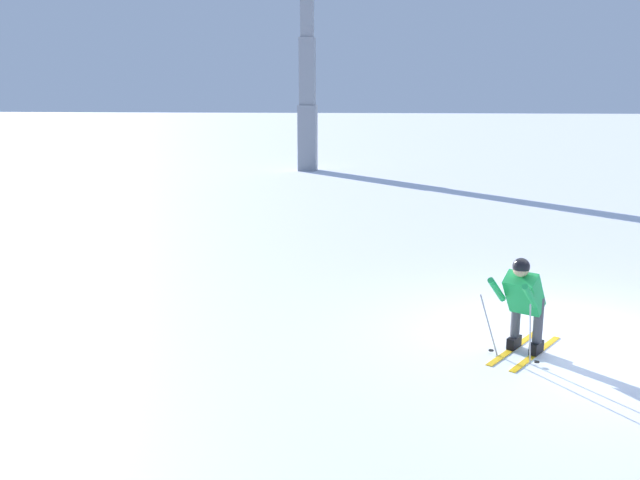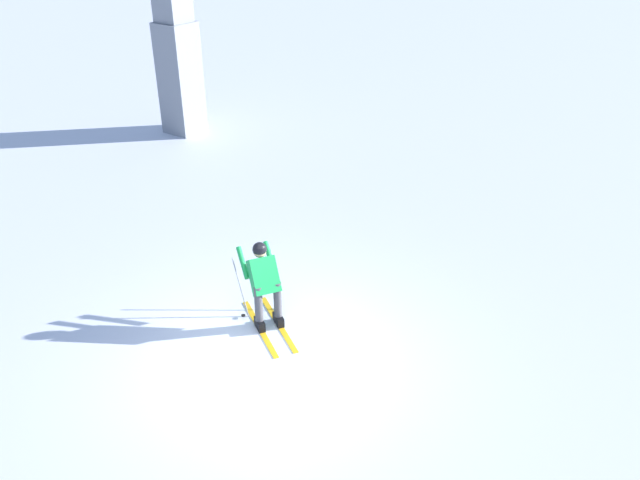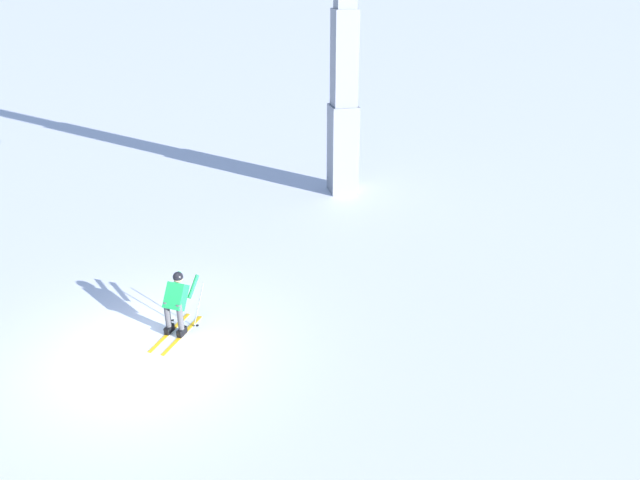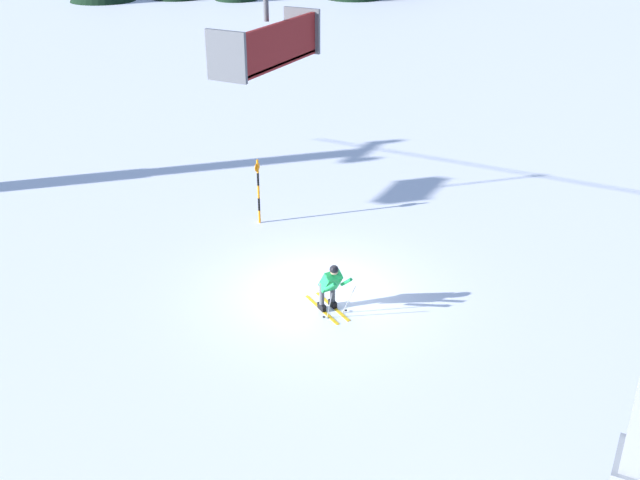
% 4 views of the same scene
% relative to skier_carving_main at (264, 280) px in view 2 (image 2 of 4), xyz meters
% --- Properties ---
extents(ground_plane, '(260.00, 260.00, 0.00)m').
position_rel_skier_carving_main_xyz_m(ground_plane, '(0.70, -0.74, -0.80)').
color(ground_plane, white).
extents(skier_carving_main, '(1.65, 1.33, 1.53)m').
position_rel_skier_carving_main_xyz_m(skier_carving_main, '(0.00, 0.00, 0.00)').
color(skier_carving_main, yellow).
rests_on(skier_carving_main, ground_plane).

